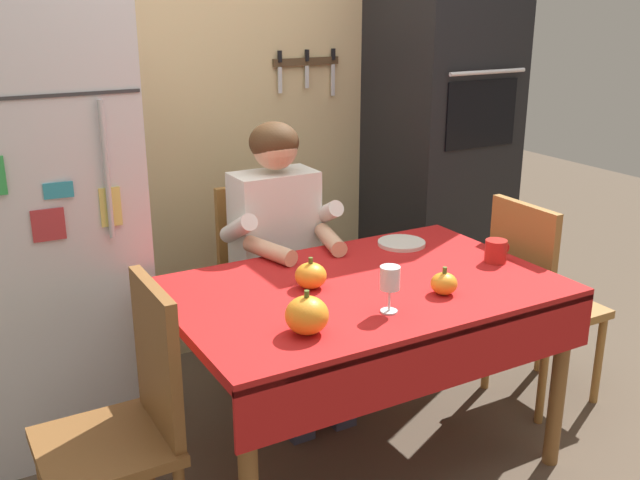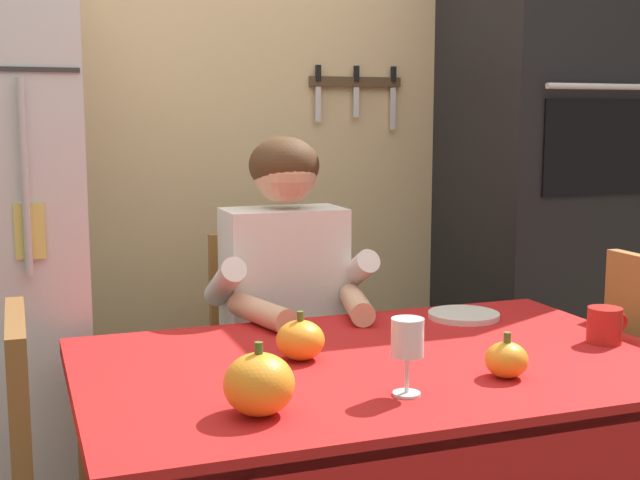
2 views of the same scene
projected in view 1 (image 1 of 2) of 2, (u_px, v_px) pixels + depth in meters
ground_plane at (373, 471)px, 2.83m from camera, size 10.00×10.00×0.00m
back_wall_assembly at (233, 91)px, 3.56m from camera, size 3.70×0.13×2.60m
refrigerator at (41, 220)px, 2.89m from camera, size 0.68×0.71×1.80m
wall_oven at (440, 135)px, 3.81m from camera, size 0.60×0.64×2.10m
dining_table at (365, 308)px, 2.68m from camera, size 1.40×0.90×0.74m
chair_behind_person at (264, 278)px, 3.37m from camera, size 0.40×0.40×0.93m
seated_person at (282, 242)px, 3.14m from camera, size 0.47×0.55×1.25m
chair_left_side at (129, 417)px, 2.25m from camera, size 0.40×0.40×0.93m
chair_right_side at (535, 294)px, 3.18m from camera, size 0.40×0.40×0.93m
coffee_mug at (496, 251)px, 2.89m from camera, size 0.11×0.09×0.09m
wine_glass at (390, 280)px, 2.41m from camera, size 0.07×0.07×0.16m
pumpkin_large at (444, 283)px, 2.58m from camera, size 0.09×0.09×0.10m
pumpkin_medium at (311, 276)px, 2.63m from camera, size 0.11×0.11×0.12m
pumpkin_small at (307, 315)px, 2.27m from camera, size 0.14×0.14×0.14m
serving_tray at (402, 243)px, 3.10m from camera, size 0.20×0.20×0.02m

